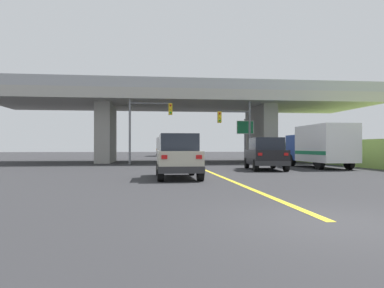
% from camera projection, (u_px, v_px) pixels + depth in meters
% --- Properties ---
extents(ground, '(160.00, 160.00, 0.00)m').
position_uv_depth(ground, '(185.00, 162.00, 35.82)').
color(ground, '#2B2B2D').
extents(overpass_bridge, '(35.70, 10.90, 7.26)m').
position_uv_depth(overpass_bridge, '(185.00, 108.00, 35.87)').
color(overpass_bridge, '#A8A59E').
rests_on(overpass_bridge, ground).
extents(lane_divider_stripe, '(0.20, 26.17, 0.01)m').
position_uv_depth(lane_divider_stripe, '(213.00, 173.00, 19.94)').
color(lane_divider_stripe, yellow).
rests_on(lane_divider_stripe, ground).
extents(suv_lead, '(1.93, 4.44, 2.02)m').
position_uv_depth(suv_lead, '(178.00, 156.00, 16.86)').
color(suv_lead, '#B7B29E').
rests_on(suv_lead, ground).
extents(suv_crossing, '(2.50, 4.73, 2.02)m').
position_uv_depth(suv_crossing, '(265.00, 154.00, 23.10)').
color(suv_crossing, black).
rests_on(suv_crossing, ground).
extents(box_truck, '(2.33, 6.81, 2.92)m').
position_uv_depth(box_truck, '(320.00, 145.00, 25.34)').
color(box_truck, navy).
rests_on(box_truck, ground).
extents(sedan_oncoming, '(2.01, 4.74, 2.02)m').
position_uv_depth(sedan_oncoming, '(174.00, 151.00, 47.17)').
color(sedan_oncoming, black).
rests_on(sedan_oncoming, ground).
extents(traffic_signal_nearside, '(2.88, 0.36, 5.36)m').
position_uv_depth(traffic_signal_nearside, '(239.00, 125.00, 31.37)').
color(traffic_signal_nearside, '#56595E').
rests_on(traffic_signal_nearside, ground).
extents(traffic_signal_farside, '(3.62, 0.36, 5.92)m').
position_uv_depth(traffic_signal_farside, '(144.00, 120.00, 30.50)').
color(traffic_signal_farside, slate).
rests_on(traffic_signal_farside, ground).
extents(highway_sign, '(1.58, 0.17, 4.03)m').
position_uv_depth(highway_sign, '(245.00, 131.00, 33.64)').
color(highway_sign, '#56595E').
rests_on(highway_sign, ground).
extents(semi_truck_distant, '(2.33, 7.29, 2.98)m').
position_uv_depth(semi_truck_distant, '(164.00, 146.00, 60.01)').
color(semi_truck_distant, navy).
rests_on(semi_truck_distant, ground).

